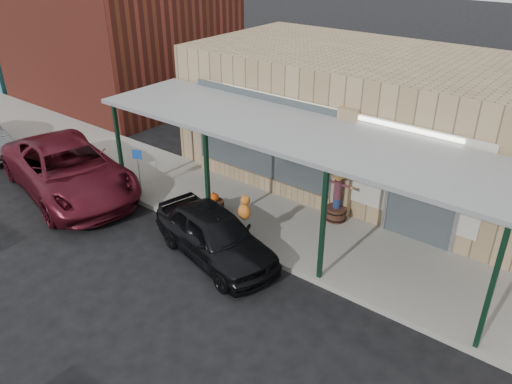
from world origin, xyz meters
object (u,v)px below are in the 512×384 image
Objects in this scene: barrel_pumpkin at (214,205)px; parked_sedan at (215,234)px; handicap_sign at (138,166)px; barrel_scarecrow at (337,203)px; car_maroon at (68,170)px.

parked_sedan is at bearing -46.73° from barrel_pumpkin.
barrel_pumpkin is 0.47× the size of handicap_sign.
parked_sedan reaches higher than handicap_sign.
barrel_scarecrow is 6.23m from handicap_sign.
handicap_sign is 2.34m from car_maroon.
parked_sedan is 0.71× the size of car_maroon.
handicap_sign is at bearing -170.09° from barrel_pumpkin.
barrel_pumpkin is 2.05m from parked_sedan.
car_maroon is at bearing 105.50° from parked_sedan.
car_maroon is (-7.73, -3.58, 0.16)m from barrel_scarecrow.
parked_sedan is (4.10, -1.01, -0.42)m from handicap_sign.
barrel_pumpkin is 2.84m from handicap_sign.
handicap_sign is (-2.71, -0.47, 0.70)m from barrel_pumpkin.
barrel_pumpkin is 0.16× the size of parked_sedan.
barrel_scarecrow is 1.06× the size of handicap_sign.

